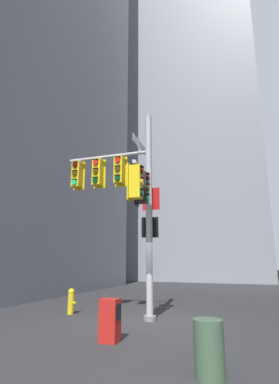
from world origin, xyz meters
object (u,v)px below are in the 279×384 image
signal_pole_assembly (126,189)px  fire_hydrant (71,301)px  newspaper_box (110,320)px  trash_bin (209,349)px

signal_pole_assembly → fire_hydrant: bearing=168.5°
newspaper_box → trash_bin: (2.55, -1.43, -0.04)m
signal_pole_assembly → newspaper_box: 4.61m
fire_hydrant → trash_bin: 7.07m
newspaper_box → trash_bin: bearing=-29.3°
fire_hydrant → trash_bin: (5.58, -4.35, -0.01)m
fire_hydrant → newspaper_box: size_ratio=0.91×
signal_pole_assembly → fire_hydrant: (-2.34, 0.47, -3.88)m
fire_hydrant → trash_bin: trash_bin is taller
newspaper_box → fire_hydrant: bearing=136.0°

